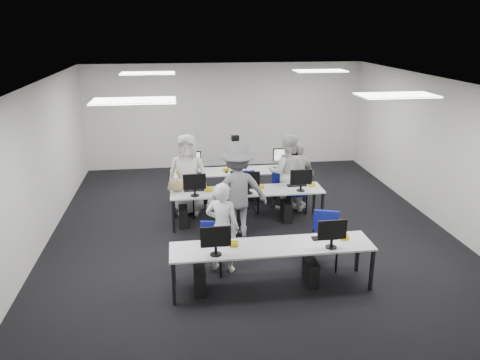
{
  "coord_description": "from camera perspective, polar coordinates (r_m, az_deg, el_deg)",
  "views": [
    {
      "loc": [
        -1.4,
        -8.9,
        4.04
      ],
      "look_at": [
        -0.17,
        0.09,
        1.0
      ],
      "focal_mm": 35.0,
      "sensor_mm": 36.0,
      "label": 1
    }
  ],
  "objects": [
    {
      "name": "room",
      "position": [
        9.36,
        1.09,
        2.77
      ],
      "size": [
        9.0,
        9.02,
        3.0
      ],
      "color": "black",
      "rests_on": "ground"
    },
    {
      "name": "ceiling_panels",
      "position": [
        9.07,
        1.15,
        11.84
      ],
      "size": [
        5.2,
        4.6,
        0.02
      ],
      "color": "white",
      "rests_on": "room"
    },
    {
      "name": "desk_front",
      "position": [
        7.45,
        3.92,
        -8.34
      ],
      "size": [
        3.2,
        0.7,
        0.73
      ],
      "color": "silver",
      "rests_on": "ground"
    },
    {
      "name": "desk_mid",
      "position": [
        9.8,
        0.88,
        -1.53
      ],
      "size": [
        3.2,
        0.7,
        0.73
      ],
      "color": "silver",
      "rests_on": "ground"
    },
    {
      "name": "desk_back",
      "position": [
        11.11,
        -0.2,
        0.92
      ],
      "size": [
        3.2,
        0.7,
        0.73
      ],
      "color": "silver",
      "rests_on": "ground"
    },
    {
      "name": "equipment_front",
      "position": [
        7.55,
        2.45,
        -10.68
      ],
      "size": [
        2.51,
        0.41,
        1.19
      ],
      "color": "#0D37AF",
      "rests_on": "desk_front"
    },
    {
      "name": "equipment_mid",
      "position": [
        9.87,
        -0.21,
        -3.38
      ],
      "size": [
        2.91,
        0.41,
        1.19
      ],
      "color": "white",
      "rests_on": "desk_mid"
    },
    {
      "name": "equipment_back",
      "position": [
        11.25,
        0.76,
        -0.58
      ],
      "size": [
        2.91,
        0.41,
        1.19
      ],
      "color": "white",
      "rests_on": "desk_back"
    },
    {
      "name": "chair_0",
      "position": [
        8.08,
        -3.53,
        -9.33
      ],
      "size": [
        0.5,
        0.53,
        0.85
      ],
      "rotation": [
        0.0,
        0.0,
        -0.22
      ],
      "color": "navy",
      "rests_on": "ground"
    },
    {
      "name": "chair_1",
      "position": [
        8.39,
        10.25,
        -8.28
      ],
      "size": [
        0.6,
        0.62,
        0.94
      ],
      "rotation": [
        0.0,
        0.0,
        -0.32
      ],
      "color": "navy",
      "rests_on": "ground"
    },
    {
      "name": "chair_2",
      "position": [
        10.42,
        -6.48,
        -2.63
      ],
      "size": [
        0.59,
        0.62,
        0.96
      ],
      "rotation": [
        0.0,
        0.0,
        -0.29
      ],
      "color": "navy",
      "rests_on": "ground"
    },
    {
      "name": "chair_3",
      "position": [
        10.51,
        0.86,
        -2.4
      ],
      "size": [
        0.47,
        0.51,
        0.91
      ],
      "rotation": [
        0.0,
        0.0,
        0.06
      ],
      "color": "navy",
      "rests_on": "ground"
    },
    {
      "name": "chair_4",
      "position": [
        10.64,
        6.9,
        -2.4
      ],
      "size": [
        0.44,
        0.47,
        0.84
      ],
      "rotation": [
        0.0,
        0.0,
        -0.07
      ],
      "color": "navy",
      "rests_on": "ground"
    },
    {
      "name": "chair_5",
      "position": [
        10.52,
        -6.16,
        -2.64
      ],
      "size": [
        0.45,
        0.48,
        0.83
      ],
      "rotation": [
        0.0,
        0.0,
        0.11
      ],
      "color": "navy",
      "rests_on": "ground"
    },
    {
      "name": "chair_6",
      "position": [
        10.77,
        -0.4,
        -1.91
      ],
      "size": [
        0.55,
        0.58,
        0.89
      ],
      "rotation": [
        0.0,
        0.0,
        0.29
      ],
      "color": "navy",
      "rests_on": "ground"
    },
    {
      "name": "chair_7",
      "position": [
        10.93,
        5.21,
        -1.54
      ],
      "size": [
        0.62,
        0.65,
        0.97
      ],
      "rotation": [
        0.0,
        0.0,
        -0.35
      ],
      "color": "navy",
      "rests_on": "ground"
    },
    {
      "name": "handbag",
      "position": [
        9.74,
        -7.68,
        -0.58
      ],
      "size": [
        0.38,
        0.26,
        0.3
      ],
      "primitive_type": "ellipsoid",
      "rotation": [
        0.0,
        0.0,
        0.08
      ],
      "color": "tan",
      "rests_on": "desk_mid"
    },
    {
      "name": "student_0",
      "position": [
        7.89,
        -2.16,
        -5.79
      ],
      "size": [
        0.68,
        0.58,
        1.59
      ],
      "primitive_type": "imported",
      "rotation": [
        0.0,
        0.0,
        2.72
      ],
      "color": "silver",
      "rests_on": "ground"
    },
    {
      "name": "student_1",
      "position": [
        10.52,
        5.74,
        0.92
      ],
      "size": [
        0.96,
        0.82,
        1.75
      ],
      "primitive_type": "imported",
      "rotation": [
        0.0,
        0.0,
        2.94
      ],
      "color": "silver",
      "rests_on": "ground"
    },
    {
      "name": "student_2",
      "position": [
        10.29,
        -6.37,
        0.65
      ],
      "size": [
        0.98,
        0.74,
        1.8
      ],
      "primitive_type": "imported",
      "rotation": [
        0.0,
        0.0,
        -0.2
      ],
      "color": "silver",
      "rests_on": "ground"
    },
    {
      "name": "student_3",
      "position": [
        10.71,
        7.04,
        0.53
      ],
      "size": [
        0.96,
        0.66,
        1.52
      ],
      "primitive_type": "imported",
      "rotation": [
        0.0,
        0.0,
        0.36
      ],
      "color": "silver",
      "rests_on": "ground"
    },
    {
      "name": "photographer",
      "position": [
        9.11,
        -0.32,
        -1.33
      ],
      "size": [
        1.28,
        0.82,
        1.89
      ],
      "primitive_type": "imported",
      "rotation": [
        0.0,
        0.0,
        3.24
      ],
      "color": "slate",
      "rests_on": "ground"
    },
    {
      "name": "dslr_camera",
      "position": [
        8.99,
        -0.59,
        5.12
      ],
      "size": [
        0.16,
        0.19,
        0.1
      ],
      "primitive_type": "cube",
      "rotation": [
        0.0,
        0.0,
        3.24
      ],
      "color": "black",
      "rests_on": "photographer"
    }
  ]
}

